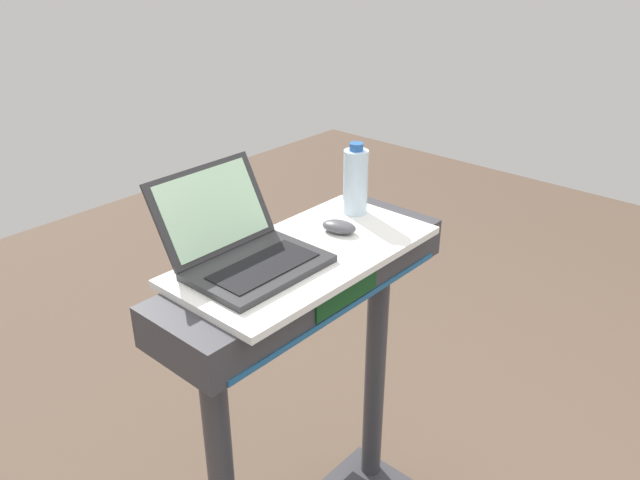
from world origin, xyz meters
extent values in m
cylinder|color=#38383D|center=(0.34, 0.70, 0.60)|extent=(0.07, 0.07, 0.91)
cube|color=#38383D|center=(0.00, 0.70, 1.11)|extent=(0.90, 0.28, 0.11)
cube|color=#0C3F19|center=(0.00, 0.56, 1.11)|extent=(0.24, 0.01, 0.06)
cube|color=#1E598C|center=(0.00, 0.56, 1.07)|extent=(0.81, 0.00, 0.02)
cube|color=white|center=(0.00, 0.70, 1.18)|extent=(0.73, 0.36, 0.02)
cube|color=#2D2D30|center=(-0.15, 0.72, 1.20)|extent=(0.33, 0.23, 0.02)
cube|color=black|center=(-0.15, 0.70, 1.21)|extent=(0.27, 0.13, 0.00)
cube|color=#2D2D30|center=(-0.15, 0.88, 1.31)|extent=(0.33, 0.11, 0.21)
cube|color=#B2E0B7|center=(-0.15, 0.88, 1.31)|extent=(0.29, 0.10, 0.18)
ellipsoid|color=#4C4C51|center=(0.15, 0.71, 1.21)|extent=(0.08, 0.11, 0.03)
cylinder|color=silver|center=(0.29, 0.76, 1.29)|extent=(0.07, 0.07, 0.19)
cylinder|color=#2659A5|center=(0.29, 0.76, 1.39)|extent=(0.04, 0.04, 0.02)
camera|label=1|loc=(-1.10, -0.32, 1.96)|focal=35.87mm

